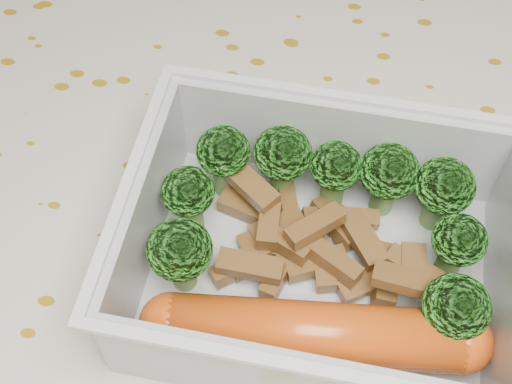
# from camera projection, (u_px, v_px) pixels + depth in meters

# --- Properties ---
(dining_table) EXTENTS (1.40, 0.90, 0.75)m
(dining_table) POSITION_uv_depth(u_px,v_px,m) (268.00, 277.00, 0.48)
(dining_table) COLOR brown
(dining_table) RESTS_ON ground
(tablecloth) EXTENTS (1.46, 0.96, 0.19)m
(tablecloth) POSITION_uv_depth(u_px,v_px,m) (269.00, 240.00, 0.43)
(tablecloth) COLOR beige
(tablecloth) RESTS_ON dining_table
(lunch_container) EXTENTS (0.20, 0.16, 0.07)m
(lunch_container) POSITION_uv_depth(u_px,v_px,m) (318.00, 260.00, 0.36)
(lunch_container) COLOR silver
(lunch_container) RESTS_ON tablecloth
(broccoli_florets) EXTENTS (0.16, 0.11, 0.05)m
(broccoli_florets) POSITION_uv_depth(u_px,v_px,m) (329.00, 206.00, 0.36)
(broccoli_florets) COLOR #608C3F
(broccoli_florets) RESTS_ON lunch_container
(meat_pile) EXTENTS (0.12, 0.07, 0.03)m
(meat_pile) POSITION_uv_depth(u_px,v_px,m) (311.00, 243.00, 0.37)
(meat_pile) COLOR brown
(meat_pile) RESTS_ON lunch_container
(sausage) EXTENTS (0.17, 0.04, 0.03)m
(sausage) POSITION_uv_depth(u_px,v_px,m) (315.00, 333.00, 0.33)
(sausage) COLOR #C2460E
(sausage) RESTS_ON lunch_container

